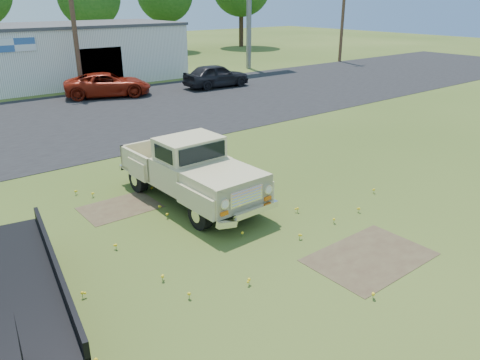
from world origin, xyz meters
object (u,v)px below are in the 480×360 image
object	(u,v)px
flatbed_trailer	(2,282)
dark_sedan	(216,76)
vintage_pickup_truck	(190,170)
red_pickup	(108,85)

from	to	relation	value
flatbed_trailer	dark_sedan	xyz separation A→B (m)	(18.15, 18.10, -0.04)
vintage_pickup_truck	flatbed_trailer	xyz separation A→B (m)	(-5.94, -2.59, -0.19)
vintage_pickup_truck	flatbed_trailer	distance (m)	6.48
red_pickup	dark_sedan	world-z (taller)	dark_sedan
vintage_pickup_truck	dark_sedan	size ratio (longest dim) A/B	1.20
dark_sedan	vintage_pickup_truck	bearing A→B (deg)	144.99
vintage_pickup_truck	dark_sedan	bearing A→B (deg)	50.63
flatbed_trailer	dark_sedan	bearing A→B (deg)	54.15
flatbed_trailer	red_pickup	distance (m)	22.51
flatbed_trailer	red_pickup	xyz separation A→B (m)	(10.85, 19.72, -0.10)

